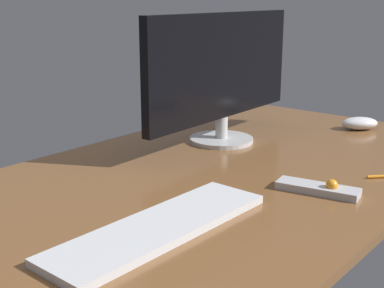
{
  "coord_description": "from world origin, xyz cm",
  "views": [
    {
      "loc": [
        -101.78,
        -71.23,
        42.0
      ],
      "look_at": [
        -7.45,
        6.58,
        8.0
      ],
      "focal_mm": 50.11,
      "sensor_mm": 36.0,
      "label": 1
    }
  ],
  "objects_px": {
    "monitor": "(222,73)",
    "computer_mouse": "(360,123)",
    "media_remote": "(319,188)",
    "keyboard": "(160,227)"
  },
  "relations": [
    {
      "from": "keyboard",
      "to": "computer_mouse",
      "type": "bearing_deg",
      "value": 2.77
    },
    {
      "from": "monitor",
      "to": "keyboard",
      "type": "xyz_separation_m",
      "value": [
        -0.55,
        -0.27,
        -0.19
      ]
    },
    {
      "from": "monitor",
      "to": "computer_mouse",
      "type": "height_order",
      "value": "monitor"
    },
    {
      "from": "monitor",
      "to": "computer_mouse",
      "type": "bearing_deg",
      "value": -33.83
    },
    {
      "from": "monitor",
      "to": "media_remote",
      "type": "bearing_deg",
      "value": -117.95
    },
    {
      "from": "keyboard",
      "to": "computer_mouse",
      "type": "distance_m",
      "value": 0.94
    },
    {
      "from": "media_remote",
      "to": "keyboard",
      "type": "bearing_deg",
      "value": -120.68
    },
    {
      "from": "keyboard",
      "to": "monitor",
      "type": "bearing_deg",
      "value": 27.38
    },
    {
      "from": "computer_mouse",
      "to": "keyboard",
      "type": "bearing_deg",
      "value": -134.78
    },
    {
      "from": "monitor",
      "to": "media_remote",
      "type": "xyz_separation_m",
      "value": [
        -0.2,
        -0.4,
        -0.19
      ]
    }
  ]
}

